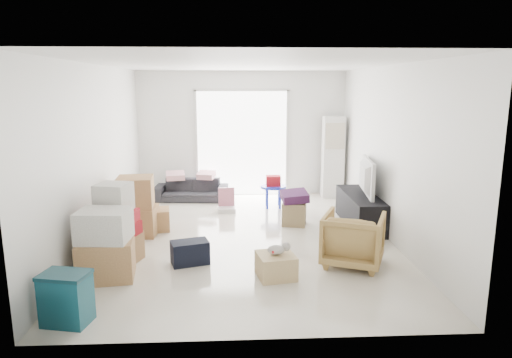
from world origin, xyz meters
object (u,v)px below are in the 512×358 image
at_px(television, 361,190).
at_px(sofa, 191,186).
at_px(armchair, 353,237).
at_px(ottoman, 294,213).
at_px(tv_console, 360,210).
at_px(storage_bins, 66,298).
at_px(kids_table, 273,185).
at_px(wood_crate, 276,266).
at_px(ac_tower, 333,157).

distance_m(television, sofa, 3.64).
height_order(armchair, ottoman, armchair).
height_order(tv_console, television, television).
height_order(storage_bins, kids_table, kids_table).
bearing_deg(armchair, wood_crate, 42.13).
relative_size(ottoman, kids_table, 0.63).
relative_size(sofa, wood_crate, 3.36).
bearing_deg(kids_table, ac_tower, 30.89).
bearing_deg(tv_console, ottoman, 176.25).
distance_m(sofa, armchair, 4.45).
height_order(ac_tower, wood_crate, ac_tower).
relative_size(tv_console, kids_table, 2.55).
distance_m(tv_console, wood_crate, 2.72).
bearing_deg(storage_bins, ottoman, 49.75).
bearing_deg(storage_bins, kids_table, 60.63).
distance_m(tv_console, storage_bins, 5.03).
xyz_separation_m(ac_tower, sofa, (-3.04, -0.15, -0.58)).
xyz_separation_m(armchair, storage_bins, (-3.31, -1.41, -0.12)).
height_order(sofa, kids_table, kids_table).
bearing_deg(armchair, sofa, -32.47).
height_order(armchair, storage_bins, armchair).
xyz_separation_m(ottoman, kids_table, (-0.26, 1.17, 0.26)).
relative_size(sofa, storage_bins, 2.79).
height_order(armchair, kids_table, armchair).
height_order(ottoman, kids_table, kids_table).
bearing_deg(sofa, armchair, -51.66).
bearing_deg(storage_bins, armchair, 23.04).
xyz_separation_m(ac_tower, storage_bins, (-3.85, -5.24, -0.60)).
relative_size(storage_bins, ottoman, 1.36).
bearing_deg(armchair, ac_tower, -74.61).
bearing_deg(kids_table, wood_crate, -94.42).
relative_size(television, storage_bins, 1.97).
xyz_separation_m(television, ottoman, (-1.14, 0.07, -0.41)).
relative_size(television, kids_table, 1.69).
bearing_deg(ottoman, ac_tower, 61.18).
bearing_deg(armchair, tv_console, -84.99).
bearing_deg(ottoman, wood_crate, -103.36).
xyz_separation_m(ac_tower, tv_console, (0.05, -2.06, -0.60)).
bearing_deg(armchair, storage_bins, 46.45).
distance_m(tv_console, sofa, 3.63).
height_order(television, ottoman, television).
bearing_deg(kids_table, television, -41.59).
height_order(tv_console, storage_bins, storage_bins).
bearing_deg(wood_crate, tv_console, 52.06).
height_order(ottoman, wood_crate, ottoman).
bearing_deg(ac_tower, kids_table, -149.11).
bearing_deg(kids_table, sofa, 158.51).
xyz_separation_m(tv_console, wood_crate, (-1.67, -2.14, -0.12)).
relative_size(tv_console, television, 1.51).
relative_size(tv_console, wood_crate, 3.60).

